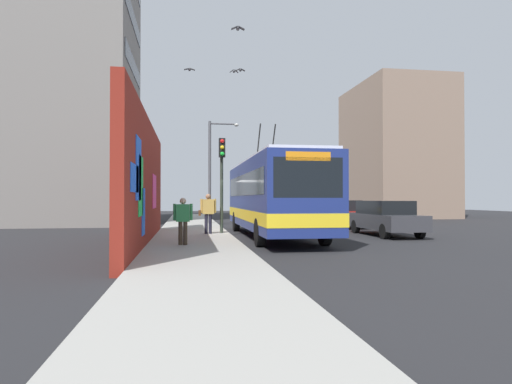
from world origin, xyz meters
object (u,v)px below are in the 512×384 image
parked_car_dark_gray (385,217)px  traffic_light (222,169)px  street_lamp (213,164)px  pedestrian_near_wall (183,218)px  pedestrian_at_curb (208,210)px  city_bus (272,194)px  parked_car_red (340,213)px

parked_car_dark_gray → traffic_light: bearing=84.7°
street_lamp → pedestrian_near_wall: bearing=172.4°
pedestrian_at_curb → city_bus: bearing=-99.1°
city_bus → pedestrian_near_wall: bearing=137.1°
pedestrian_near_wall → street_lamp: 13.80m
city_bus → street_lamp: street_lamp is taller
parked_car_red → pedestrian_near_wall: 13.50m
pedestrian_at_curb → traffic_light: 1.94m
parked_car_red → pedestrian_at_curb: 9.69m
city_bus → parked_car_dark_gray: (0.01, -5.20, -1.02)m
city_bus → parked_car_dark_gray: city_bus is taller
parked_car_red → street_lamp: street_lamp is taller
traffic_light → pedestrian_near_wall: bearing=160.9°
parked_car_red → traffic_light: traffic_light is taller
city_bus → pedestrian_near_wall: (-4.10, 3.81, -0.81)m
pedestrian_at_curb → traffic_light: (0.26, -0.62, 1.82)m
pedestrian_near_wall → city_bus: bearing=-42.9°
parked_car_dark_gray → parked_car_red: (5.94, 0.00, 0.00)m
city_bus → street_lamp: bearing=12.3°
pedestrian_at_curb → pedestrian_near_wall: (-4.54, 1.04, -0.12)m
city_bus → traffic_light: (0.70, 2.15, 1.13)m
city_bus → pedestrian_at_curb: (0.44, 2.77, -0.69)m
pedestrian_at_curb → street_lamp: street_lamp is taller
pedestrian_at_curb → street_lamp: size_ratio=0.27×
pedestrian_near_wall → traffic_light: size_ratio=0.37×
city_bus → parked_car_red: 7.97m
city_bus → pedestrian_at_curb: bearing=80.9°
parked_car_dark_gray → traffic_light: (0.69, 7.35, 2.15)m
traffic_light → street_lamp: size_ratio=0.66×
street_lamp → pedestrian_at_curb: bearing=175.2°
parked_car_red → street_lamp: 8.52m
pedestrian_near_wall → street_lamp: (13.39, -1.79, 2.83)m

